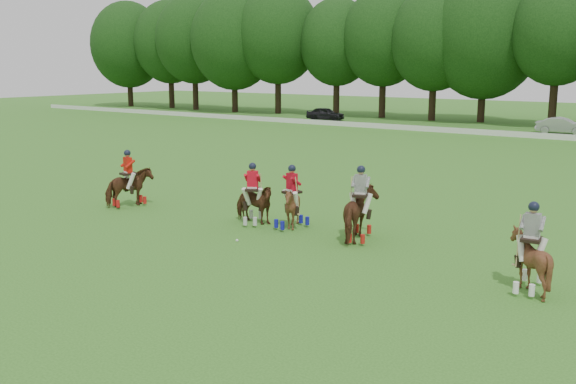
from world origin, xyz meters
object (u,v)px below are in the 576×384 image
Objects in this scene: polo_stripe_b at (530,260)px; polo_stripe_a at (360,213)px; car_left at (325,114)px; polo_red_c at (292,206)px; polo_red_a at (129,187)px; polo_ball at (237,240)px; car_mid at (562,126)px; polo_red_b at (253,203)px.

polo_stripe_a is at bearing 163.74° from polo_stripe_b.
polo_red_c is at bearing -158.23° from car_left.
polo_red_a reaches higher than car_left.
polo_ball is (-8.65, -0.76, -0.75)m from polo_stripe_b.
car_left is 41.55m from polo_red_a.
polo_red_c is at bearing 7.29° from polo_red_a.
car_left is 1.77× the size of polo_red_c.
polo_stripe_a is (25.22, -37.61, 0.21)m from car_left.
car_left is 1.72× the size of polo_stripe_b.
polo_red_a is 15.38m from polo_stripe_b.
polo_stripe_b is 8.72m from polo_ball.
car_mid is at bearing -99.22° from car_left.
polo_red_c is 0.98× the size of polo_stripe_b.
polo_red_a is at bearing -173.43° from polo_red_b.
car_mid is 37.93m from polo_red_b.
car_left is 1.61× the size of polo_stripe_a.
polo_red_c is at bearing 10.02° from polo_red_b.
polo_red_a is 1.00× the size of polo_stripe_b.
polo_stripe_b is at bearing 5.00° from polo_ball.
polo_ball is (-3.02, -2.40, -0.82)m from polo_stripe_a.
polo_ball is at bearing 172.36° from car_mid.
polo_red_c is at bearing 79.86° from polo_ball.
car_mid reaches higher than car_left.
car_left is at bearing 128.16° from polo_stripe_b.
polo_stripe_a is 26.44× the size of polo_ball.
polo_ball is at bearing -160.21° from car_left.
polo_stripe_b reaches higher than polo_red_c.
polo_red_a is at bearing -172.71° from polo_red_c.
polo_stripe_b is at bearing -7.92° from polo_red_b.
car_left reaches higher than polo_ball.
car_left is 45.76m from polo_ball.
car_left is 42.70× the size of polo_ball.
polo_red_b is 9.80m from polo_stripe_b.
car_mid is 39.20m from polo_red_a.
car_mid is at bearing 90.07° from polo_red_c.
polo_red_b is 4.09m from polo_stripe_a.
car_mid is 40.12m from polo_stripe_b.
polo_ball is (-0.42, -2.37, -0.72)m from polo_red_c.
polo_ball is at bearing -175.00° from polo_stripe_b.
polo_stripe_a is 5.87m from polo_stripe_b.
polo_stripe_a is (4.07, 0.29, 0.12)m from polo_red_b.
polo_red_b reaches higher than car_left.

